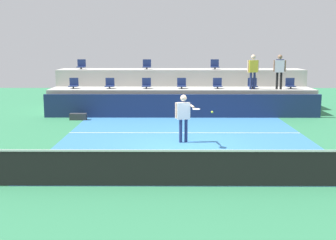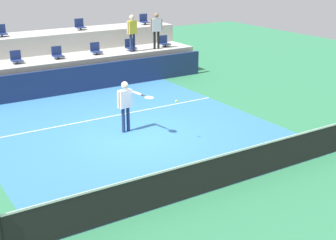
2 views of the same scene
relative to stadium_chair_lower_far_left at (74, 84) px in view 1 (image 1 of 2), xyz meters
The scene contains 23 objects.
ground_plane 9.12m from the stadium_chair_lower_far_left, 53.50° to the right, with size 40.00×40.00×0.00m, color #2D754C.
court_inner_paint 8.35m from the stadium_chair_lower_far_left, 49.35° to the right, with size 9.00×10.00×0.01m, color teal.
court_service_line 7.36m from the stadium_chair_lower_far_left, 42.08° to the right, with size 9.00×0.06×0.00m, color white.
tennis_net 12.48m from the stadium_chair_lower_far_left, 64.52° to the right, with size 10.48×0.08×1.07m.
sponsor_backboard 5.57m from the stadium_chair_lower_far_left, 12.98° to the right, with size 13.00×0.16×1.10m, color navy.
seating_tier_lower 5.42m from the stadium_chair_lower_far_left, ahead, with size 13.00×1.80×1.25m, color #ADAAA3.
seating_tier_upper 5.68m from the stadium_chair_lower_far_left, 19.22° to the left, with size 13.00×1.80×2.10m, color #ADAAA3.
stadium_chair_lower_far_left is the anchor object (origin of this frame).
stadium_chair_lower_left 1.79m from the stadium_chair_lower_far_left, ahead, with size 0.44×0.40×0.52m.
stadium_chair_lower_mid_left 3.61m from the stadium_chair_lower_far_left, ahead, with size 0.44×0.40×0.52m.
stadium_chair_lower_center 5.35m from the stadium_chair_lower_far_left, ahead, with size 0.44×0.40×0.52m.
stadium_chair_lower_mid_right 7.13m from the stadium_chair_lower_far_left, ahead, with size 0.44×0.40×0.52m.
stadium_chair_lower_right 8.86m from the stadium_chair_lower_far_left, ahead, with size 0.44×0.40×0.52m.
stadium_chair_lower_far_right 10.73m from the stadium_chair_lower_far_left, ahead, with size 0.44×0.40×0.52m.
stadium_chair_upper_far_left 1.99m from the stadium_chair_lower_far_left, 88.67° to the left, with size 0.44×0.40×0.52m.
stadium_chair_upper_left 4.06m from the stadium_chair_lower_far_left, 26.94° to the left, with size 0.44×0.40×0.52m.
stadium_chair_upper_right 7.44m from the stadium_chair_lower_far_left, 14.10° to the left, with size 0.44×0.40×0.52m.
stadium_chair_upper_far_right 10.84m from the stadium_chair_lower_far_left, ahead, with size 0.44×0.40×0.52m.
tennis_player 8.37m from the stadium_chair_lower_far_left, 50.99° to the right, with size 0.84×1.16×1.69m.
spectator_leaning_on_rail 8.83m from the stadium_chair_lower_far_left, ahead, with size 0.59×0.27×1.67m.
spectator_in_white 10.10m from the stadium_chair_lower_far_left, ahead, with size 0.59×0.27×1.67m.
tennis_ball 10.20m from the stadium_chair_lower_far_left, 53.39° to the right, with size 0.07×0.07×0.07m.
equipment_bag 2.40m from the stadium_chair_lower_far_left, 72.99° to the right, with size 0.76×0.28×0.30m, color #333338.
Camera 1 is at (-0.56, -13.95, 3.39)m, focal length 45.85 mm.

